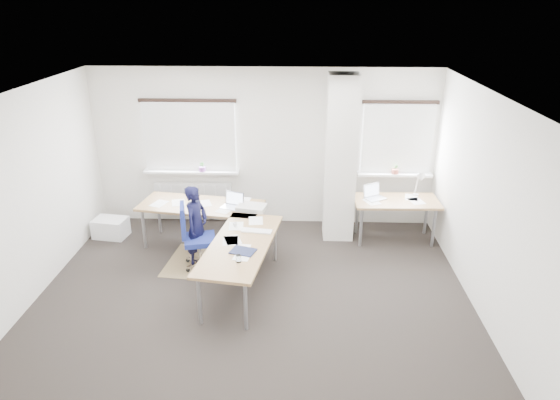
{
  "coord_description": "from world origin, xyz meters",
  "views": [
    {
      "loc": [
        0.6,
        -5.94,
        3.9
      ],
      "look_at": [
        0.34,
        0.9,
        1.08
      ],
      "focal_mm": 32.0,
      "sensor_mm": 36.0,
      "label": 1
    }
  ],
  "objects_px": {
    "desk_side": "(396,202)",
    "desk_main": "(222,224)",
    "person": "(197,226)",
    "task_chair": "(198,250)"
  },
  "relations": [
    {
      "from": "person",
      "to": "desk_main",
      "type": "bearing_deg",
      "value": -77.48
    },
    {
      "from": "desk_side",
      "to": "person",
      "type": "xyz_separation_m",
      "value": [
        -3.19,
        -0.94,
        -0.04
      ]
    },
    {
      "from": "task_chair",
      "to": "person",
      "type": "distance_m",
      "value": 0.37
    },
    {
      "from": "desk_side",
      "to": "person",
      "type": "distance_m",
      "value": 3.32
    },
    {
      "from": "desk_main",
      "to": "person",
      "type": "bearing_deg",
      "value": -178.1
    },
    {
      "from": "desk_side",
      "to": "desk_main",
      "type": "bearing_deg",
      "value": -161.91
    },
    {
      "from": "task_chair",
      "to": "desk_main",
      "type": "bearing_deg",
      "value": -2.43
    },
    {
      "from": "desk_side",
      "to": "person",
      "type": "bearing_deg",
      "value": -165.03
    },
    {
      "from": "desk_main",
      "to": "desk_side",
      "type": "relative_size",
      "value": 2.08
    },
    {
      "from": "task_chair",
      "to": "desk_side",
      "type": "bearing_deg",
      "value": 6.25
    }
  ]
}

